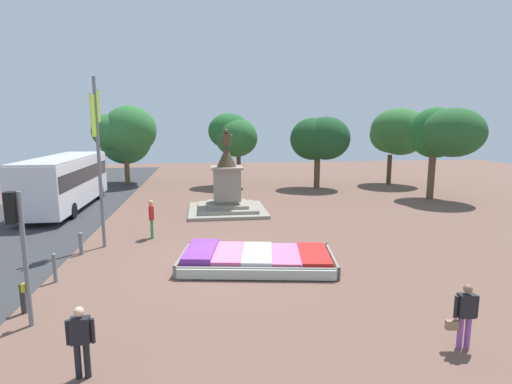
{
  "coord_description": "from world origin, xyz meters",
  "views": [
    {
      "loc": [
        -0.59,
        -14.53,
        5.18
      ],
      "look_at": [
        1.93,
        4.71,
        1.88
      ],
      "focal_mm": 28.0,
      "sensor_mm": 36.0,
      "label": 1
    }
  ],
  "objects_px": {
    "traffic_light_near_crossing": "(18,235)",
    "kerb_bollard_south": "(23,297)",
    "pedestrian_near_planter": "(151,216)",
    "pedestrian_crossing_plaza": "(81,338)",
    "kerb_bollard_mid_b": "(81,243)",
    "kerb_bollard_mid_a": "(55,267)",
    "statue_monument": "(227,192)",
    "flower_planter": "(255,259)",
    "city_bus": "(65,179)",
    "banner_pole": "(99,156)",
    "pedestrian_with_handbag": "(465,313)"
  },
  "relations": [
    {
      "from": "traffic_light_near_crossing",
      "to": "kerb_bollard_south",
      "type": "distance_m",
      "value": 2.16
    },
    {
      "from": "pedestrian_near_planter",
      "to": "pedestrian_crossing_plaza",
      "type": "height_order",
      "value": "pedestrian_near_planter"
    },
    {
      "from": "traffic_light_near_crossing",
      "to": "kerb_bollard_mid_b",
      "type": "relative_size",
      "value": 3.78
    },
    {
      "from": "pedestrian_crossing_plaza",
      "to": "kerb_bollard_mid_a",
      "type": "bearing_deg",
      "value": 113.9
    },
    {
      "from": "pedestrian_near_planter",
      "to": "kerb_bollard_mid_a",
      "type": "distance_m",
      "value": 5.56
    },
    {
      "from": "statue_monument",
      "to": "pedestrian_near_planter",
      "type": "distance_m",
      "value": 6.41
    },
    {
      "from": "flower_planter",
      "to": "pedestrian_crossing_plaza",
      "type": "xyz_separation_m",
      "value": [
        -4.36,
        -6.12,
        0.63
      ]
    },
    {
      "from": "statue_monument",
      "to": "city_bus",
      "type": "bearing_deg",
      "value": 167.97
    },
    {
      "from": "traffic_light_near_crossing",
      "to": "kerb_bollard_mid_a",
      "type": "height_order",
      "value": "traffic_light_near_crossing"
    },
    {
      "from": "flower_planter",
      "to": "pedestrian_near_planter",
      "type": "bearing_deg",
      "value": 134.95
    },
    {
      "from": "kerb_bollard_south",
      "to": "kerb_bollard_mid_a",
      "type": "height_order",
      "value": "kerb_bollard_mid_a"
    },
    {
      "from": "flower_planter",
      "to": "city_bus",
      "type": "distance_m",
      "value": 15.52
    },
    {
      "from": "kerb_bollard_mid_a",
      "to": "pedestrian_near_planter",
      "type": "bearing_deg",
      "value": 62.68
    },
    {
      "from": "banner_pole",
      "to": "kerb_bollard_south",
      "type": "height_order",
      "value": "banner_pole"
    },
    {
      "from": "banner_pole",
      "to": "flower_planter",
      "type": "bearing_deg",
      "value": -27.28
    },
    {
      "from": "pedestrian_crossing_plaza",
      "to": "kerb_bollard_mid_b",
      "type": "height_order",
      "value": "pedestrian_crossing_plaza"
    },
    {
      "from": "kerb_bollard_south",
      "to": "city_bus",
      "type": "bearing_deg",
      "value": 103.46
    },
    {
      "from": "flower_planter",
      "to": "statue_monument",
      "type": "distance_m",
      "value": 9.48
    },
    {
      "from": "banner_pole",
      "to": "kerb_bollard_mid_b",
      "type": "relative_size",
      "value": 7.55
    },
    {
      "from": "city_bus",
      "to": "kerb_bollard_south",
      "type": "height_order",
      "value": "city_bus"
    },
    {
      "from": "banner_pole",
      "to": "kerb_bollard_mid_b",
      "type": "height_order",
      "value": "banner_pole"
    },
    {
      "from": "pedestrian_crossing_plaza",
      "to": "kerb_bollard_mid_b",
      "type": "distance_m",
      "value": 8.64
    },
    {
      "from": "flower_planter",
      "to": "banner_pole",
      "type": "distance_m",
      "value": 7.75
    },
    {
      "from": "pedestrian_near_planter",
      "to": "kerb_bollard_south",
      "type": "bearing_deg",
      "value": -110.0
    },
    {
      "from": "kerb_bollard_mid_a",
      "to": "flower_planter",
      "type": "bearing_deg",
      "value": 5.78
    },
    {
      "from": "traffic_light_near_crossing",
      "to": "banner_pole",
      "type": "bearing_deg",
      "value": 87.06
    },
    {
      "from": "statue_monument",
      "to": "kerb_bollard_mid_a",
      "type": "bearing_deg",
      "value": -121.95
    },
    {
      "from": "flower_planter",
      "to": "city_bus",
      "type": "bearing_deg",
      "value": 131.77
    },
    {
      "from": "statue_monument",
      "to": "pedestrian_with_handbag",
      "type": "relative_size",
      "value": 3.12
    },
    {
      "from": "pedestrian_near_planter",
      "to": "kerb_bollard_south",
      "type": "distance_m",
      "value": 7.63
    },
    {
      "from": "traffic_light_near_crossing",
      "to": "kerb_bollard_south",
      "type": "relative_size",
      "value": 4.05
    },
    {
      "from": "kerb_bollard_south",
      "to": "kerb_bollard_mid_b",
      "type": "relative_size",
      "value": 0.93
    },
    {
      "from": "statue_monument",
      "to": "banner_pole",
      "type": "xyz_separation_m",
      "value": [
        -5.63,
        -6.28,
        2.69
      ]
    },
    {
      "from": "banner_pole",
      "to": "pedestrian_with_handbag",
      "type": "height_order",
      "value": "banner_pole"
    },
    {
      "from": "pedestrian_with_handbag",
      "to": "kerb_bollard_mid_a",
      "type": "distance_m",
      "value": 12.16
    },
    {
      "from": "kerb_bollard_mid_b",
      "to": "banner_pole",
      "type": "bearing_deg",
      "value": 55.56
    },
    {
      "from": "statue_monument",
      "to": "kerb_bollard_south",
      "type": "relative_size",
      "value": 5.62
    },
    {
      "from": "traffic_light_near_crossing",
      "to": "pedestrian_near_planter",
      "type": "bearing_deg",
      "value": 74.32
    },
    {
      "from": "statue_monument",
      "to": "traffic_light_near_crossing",
      "type": "height_order",
      "value": "statue_monument"
    },
    {
      "from": "city_bus",
      "to": "pedestrian_crossing_plaza",
      "type": "bearing_deg",
      "value": -71.43
    },
    {
      "from": "city_bus",
      "to": "kerb_bollard_south",
      "type": "xyz_separation_m",
      "value": [
        3.45,
        -14.43,
        -1.4
      ]
    },
    {
      "from": "flower_planter",
      "to": "kerb_bollard_mid_b",
      "type": "distance_m",
      "value": 7.1
    },
    {
      "from": "pedestrian_with_handbag",
      "to": "kerb_bollard_mid_b",
      "type": "relative_size",
      "value": 1.68
    },
    {
      "from": "kerb_bollard_south",
      "to": "statue_monument",
      "type": "bearing_deg",
      "value": 62.71
    },
    {
      "from": "statue_monument",
      "to": "kerb_bollard_south",
      "type": "height_order",
      "value": "statue_monument"
    },
    {
      "from": "traffic_light_near_crossing",
      "to": "kerb_bollard_mid_a",
      "type": "distance_m",
      "value": 3.57
    },
    {
      "from": "traffic_light_near_crossing",
      "to": "city_bus",
      "type": "bearing_deg",
      "value": 104.17
    },
    {
      "from": "traffic_light_near_crossing",
      "to": "banner_pole",
      "type": "relative_size",
      "value": 0.5
    },
    {
      "from": "pedestrian_with_handbag",
      "to": "kerb_bollard_mid_a",
      "type": "bearing_deg",
      "value": 153.4
    },
    {
      "from": "statue_monument",
      "to": "pedestrian_with_handbag",
      "type": "height_order",
      "value": "statue_monument"
    }
  ]
}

